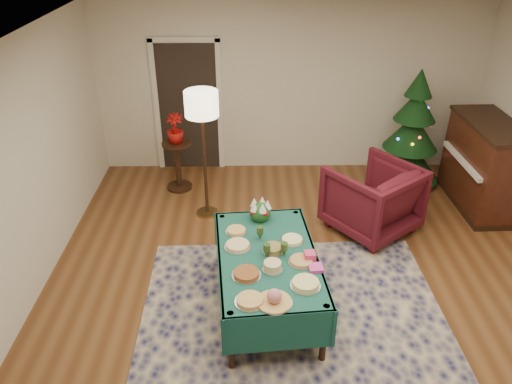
{
  "coord_description": "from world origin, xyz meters",
  "views": [
    {
      "loc": [
        -0.62,
        -4.06,
        3.76
      ],
      "look_at": [
        -0.56,
        1.05,
        0.87
      ],
      "focal_mm": 35.0,
      "sensor_mm": 36.0,
      "label": 1
    }
  ],
  "objects_px": {
    "buffet_table": "(267,266)",
    "potted_plant": "(175,135)",
    "christmas_tree": "(412,134)",
    "armchair": "(372,195)",
    "floor_lamp": "(202,112)",
    "side_table": "(178,166)",
    "gift_box": "(310,256)",
    "piano": "(484,166)"
  },
  "relations": [
    {
      "from": "buffet_table",
      "to": "potted_plant",
      "type": "distance_m",
      "value": 2.99
    },
    {
      "from": "potted_plant",
      "to": "christmas_tree",
      "type": "relative_size",
      "value": 0.24
    },
    {
      "from": "armchair",
      "to": "floor_lamp",
      "type": "distance_m",
      "value": 2.46
    },
    {
      "from": "floor_lamp",
      "to": "side_table",
      "type": "bearing_deg",
      "value": 122.53
    },
    {
      "from": "gift_box",
      "to": "armchair",
      "type": "bearing_deg",
      "value": 57.86
    },
    {
      "from": "armchair",
      "to": "piano",
      "type": "bearing_deg",
      "value": 163.05
    },
    {
      "from": "gift_box",
      "to": "floor_lamp",
      "type": "bearing_deg",
      "value": 121.15
    },
    {
      "from": "gift_box",
      "to": "christmas_tree",
      "type": "xyz_separation_m",
      "value": [
        1.85,
        2.92,
        0.08
      ]
    },
    {
      "from": "potted_plant",
      "to": "christmas_tree",
      "type": "bearing_deg",
      "value": 2.61
    },
    {
      "from": "buffet_table",
      "to": "armchair",
      "type": "relative_size",
      "value": 1.8
    },
    {
      "from": "armchair",
      "to": "side_table",
      "type": "height_order",
      "value": "armchair"
    },
    {
      "from": "gift_box",
      "to": "floor_lamp",
      "type": "distance_m",
      "value": 2.46
    },
    {
      "from": "gift_box",
      "to": "floor_lamp",
      "type": "relative_size",
      "value": 0.06
    },
    {
      "from": "buffet_table",
      "to": "christmas_tree",
      "type": "relative_size",
      "value": 1.02
    },
    {
      "from": "floor_lamp",
      "to": "potted_plant",
      "type": "relative_size",
      "value": 4.05
    },
    {
      "from": "gift_box",
      "to": "buffet_table",
      "type": "bearing_deg",
      "value": 169.25
    },
    {
      "from": "side_table",
      "to": "gift_box",
      "type": "bearing_deg",
      "value": -58.46
    },
    {
      "from": "christmas_tree",
      "to": "piano",
      "type": "xyz_separation_m",
      "value": [
        0.85,
        -0.7,
        -0.2
      ]
    },
    {
      "from": "potted_plant",
      "to": "armchair",
      "type": "bearing_deg",
      "value": -23.41
    },
    {
      "from": "potted_plant",
      "to": "christmas_tree",
      "type": "xyz_separation_m",
      "value": [
        3.54,
        0.16,
        -0.07
      ]
    },
    {
      "from": "buffet_table",
      "to": "side_table",
      "type": "relative_size",
      "value": 2.42
    },
    {
      "from": "armchair",
      "to": "side_table",
      "type": "bearing_deg",
      "value": -60.69
    },
    {
      "from": "gift_box",
      "to": "armchair",
      "type": "xyz_separation_m",
      "value": [
        1.0,
        1.59,
        -0.22
      ]
    },
    {
      "from": "armchair",
      "to": "christmas_tree",
      "type": "relative_size",
      "value": 0.57
    },
    {
      "from": "christmas_tree",
      "to": "buffet_table",
      "type": "bearing_deg",
      "value": -128.61
    },
    {
      "from": "floor_lamp",
      "to": "christmas_tree",
      "type": "distance_m",
      "value": 3.27
    },
    {
      "from": "gift_box",
      "to": "floor_lamp",
      "type": "xyz_separation_m",
      "value": [
        -1.21,
        2.0,
        0.79
      ]
    },
    {
      "from": "gift_box",
      "to": "side_table",
      "type": "height_order",
      "value": "gift_box"
    },
    {
      "from": "armchair",
      "to": "christmas_tree",
      "type": "xyz_separation_m",
      "value": [
        0.85,
        1.33,
        0.3
      ]
    },
    {
      "from": "potted_plant",
      "to": "piano",
      "type": "distance_m",
      "value": 4.43
    },
    {
      "from": "armchair",
      "to": "potted_plant",
      "type": "bearing_deg",
      "value": -60.69
    },
    {
      "from": "side_table",
      "to": "christmas_tree",
      "type": "bearing_deg",
      "value": 2.61
    },
    {
      "from": "gift_box",
      "to": "armchair",
      "type": "relative_size",
      "value": 0.11
    },
    {
      "from": "christmas_tree",
      "to": "piano",
      "type": "bearing_deg",
      "value": -39.36
    },
    {
      "from": "armchair",
      "to": "piano",
      "type": "xyz_separation_m",
      "value": [
        1.7,
        0.63,
        0.1
      ]
    },
    {
      "from": "gift_box",
      "to": "potted_plant",
      "type": "relative_size",
      "value": 0.25
    },
    {
      "from": "potted_plant",
      "to": "christmas_tree",
      "type": "distance_m",
      "value": 3.55
    },
    {
      "from": "buffet_table",
      "to": "armchair",
      "type": "xyz_separation_m",
      "value": [
        1.42,
        1.51,
        -0.03
      ]
    },
    {
      "from": "armchair",
      "to": "floor_lamp",
      "type": "relative_size",
      "value": 0.57
    },
    {
      "from": "buffet_table",
      "to": "floor_lamp",
      "type": "distance_m",
      "value": 2.29
    },
    {
      "from": "floor_lamp",
      "to": "gift_box",
      "type": "bearing_deg",
      "value": -58.85
    },
    {
      "from": "buffet_table",
      "to": "side_table",
      "type": "distance_m",
      "value": 2.97
    }
  ]
}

